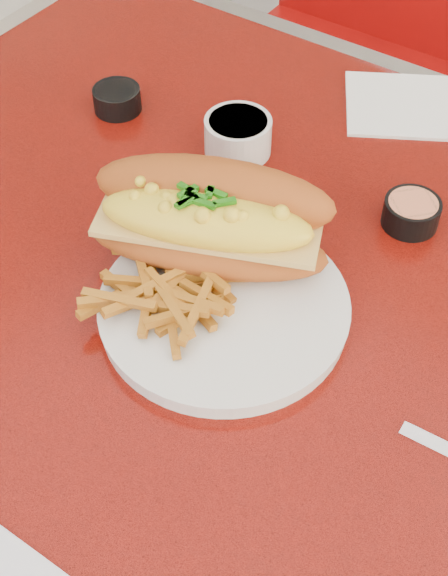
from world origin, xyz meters
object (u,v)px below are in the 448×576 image
Objects in this scene: mac_hoagie at (209,219)px; gravy_ramekin at (238,135)px; diner_table at (291,360)px; dinner_plate at (224,308)px; sauce_cup_left at (117,98)px; fork at (287,297)px; sauce_cup_right at (411,212)px.

gravy_ramekin is (-0.08, 0.17, -0.04)m from mac_hoagie.
diner_table is 4.45× the size of dinner_plate.
sauce_cup_left is at bearing 161.96° from diner_table.
gravy_ramekin is at bearing 120.66° from dinner_plate.
mac_hoagie is at bearing -31.72° from sauce_cup_left.
mac_hoagie is at bearing -149.86° from diner_table.
sauce_cup_left is (-0.25, 0.16, -0.05)m from mac_hoagie.
diner_table is 14.81× the size of gravy_ramekin.
fork is 0.26m from gravy_ramekin.
fork is at bearing -104.69° from sauce_cup_right.
diner_table is 10.63× the size of fork.
diner_table is at bearing 7.97° from mac_hoagie.
sauce_cup_right is at bearing 2.39° from sauce_cup_left.
sauce_cup_right reaches higher than diner_table.
dinner_plate is 2.39× the size of fork.
diner_table is 0.20m from dinner_plate.
gravy_ramekin is (-0.18, 0.18, 0.01)m from fork.
gravy_ramekin is (-0.16, 0.13, 0.19)m from diner_table.
sauce_cup_left is (-0.31, 0.21, 0.01)m from dinner_plate.
mac_hoagie is (-0.08, -0.05, 0.23)m from diner_table.
dinner_plate is 0.09m from mac_hoagie.
sauce_cup_left is (-0.35, 0.17, -0.00)m from fork.
gravy_ramekin is at bearing 5.31° from sauce_cup_left.
dinner_plate is 3.33× the size of sauce_cup_right.
sauce_cup_right is (0.23, 0.00, -0.01)m from gravy_ramekin.
gravy_ramekin is 1.00× the size of sauce_cup_right.
sauce_cup_left is at bearing 145.86° from dinner_plate.
sauce_cup_left is 0.86× the size of sauce_cup_right.
sauce_cup_left is (-0.17, -0.02, -0.01)m from gravy_ramekin.
sauce_cup_left reaches higher than fork.
sauce_cup_right is at bearing 62.83° from diner_table.
sauce_cup_right is (0.06, 0.13, 0.18)m from diner_table.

